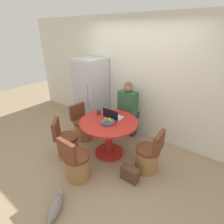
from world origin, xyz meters
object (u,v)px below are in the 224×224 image
Objects in this scene: chair_near_left_corner at (66,144)px; fruit_bowl at (108,122)px; refrigerator at (91,93)px; chair_right_side at (148,157)px; laptop at (113,116)px; dining_table at (109,131)px; chair_left_side at (83,127)px; person_seated at (129,108)px; cat at (56,206)px; chair_near_camera at (77,164)px; handbag at (130,174)px.

fruit_bowl reaches higher than chair_near_left_corner.
chair_near_left_corner is (0.51, -1.30, -0.57)m from refrigerator.
chair_right_side is 0.99m from laptop.
chair_left_side is (-0.83, 0.08, -0.24)m from dining_table.
person_seated is at bearing -42.58° from chair_left_side.
person_seated is 0.63m from laptop.
chair_left_side is 0.68m from chair_near_left_corner.
cat is at bearing -58.64° from refrigerator.
chair_right_side is 1.00× the size of chair_near_camera.
laptop reaches higher than chair_near_left_corner.
fruit_bowl is at bearing 96.41° from person_seated.
refrigerator is 1.99m from chair_near_camera.
chair_right_side is 1.63m from cat.
dining_table is at bearing 93.67° from person_seated.
dining_table is at bearing -90.00° from chair_near_camera.
dining_table reaches higher than handbag.
dining_table is at bearing 153.77° from handbag.
refrigerator reaches higher than chair_left_side.
laptop is 1.16× the size of handbag.
chair_near_left_corner is 1.73× the size of cat.
chair_near_camera is at bearing -47.71° from chair_right_side.
chair_near_left_corner is at bearing 11.75° from cat.
chair_left_side is (0.30, -0.65, -0.57)m from refrigerator.
handbag is at bearing -123.57° from chair_near_left_corner.
chair_right_side and chair_left_side have the same top height.
chair_near_left_corner is 2.69× the size of handbag.
chair_near_left_corner is 3.17× the size of fruit_bowl.
refrigerator reaches higher than fruit_bowl.
fruit_bowl is (-0.78, -0.14, 0.50)m from chair_right_side.
handbag is at bearing -100.01° from chair_left_side.
chair_near_camera is 1.73× the size of cat.
person_seated is (1.08, 0.04, -0.13)m from refrigerator.
laptop reaches higher than dining_table.
chair_near_left_corner is at bearing -22.65° from chair_near_camera.
chair_right_side is 0.94m from fruit_bowl.
chair_near_left_corner and chair_near_camera have the same top height.
cat is at bearing -83.59° from fruit_bowl.
fruit_bowl is at bearing -93.85° from chair_near_camera.
laptop is at bearing -88.68° from chair_near_camera.
chair_near_left_corner is at bearing -155.77° from chair_left_side.
dining_table is at bearing -23.11° from cat.
laptop is (0.59, 0.71, 0.51)m from chair_near_left_corner.
chair_near_camera is 3.17× the size of fruit_bowl.
handbag is at bearing -56.18° from cat.
chair_near_camera is at bearing -147.06° from handbag.
laptop reaches higher than cat.
person_seated is at bearing 2.31° from refrigerator.
dining_table is 1.37× the size of chair_near_left_corner.
laptop is 0.24m from fruit_bowl.
fruit_bowl is (0.05, -0.09, 0.26)m from dining_table.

